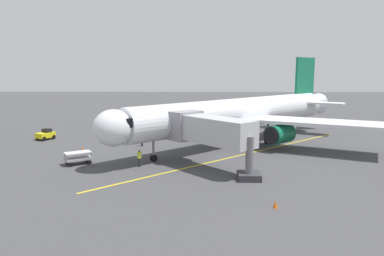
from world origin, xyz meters
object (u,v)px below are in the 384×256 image
at_px(tug_near_nose, 46,135).
at_px(baggage_cart_portside, 78,158).
at_px(safety_cone_nose_left, 83,149).
at_px(jet_bridge, 205,130).
at_px(baggage_cart_starboard_side, 199,118).
at_px(ground_crew_wing_walker, 142,139).
at_px(safety_cone_nose_right, 275,204).
at_px(ground_crew_marshaller, 139,158).
at_px(airplane, 240,114).

xyz_separation_m(tug_near_nose, baggage_cart_portside, (-8.96, 13.16, -0.05)).
height_order(tug_near_nose, safety_cone_nose_left, tug_near_nose).
xyz_separation_m(jet_bridge, tug_near_nose, (22.08, -13.98, -3.06)).
bearing_deg(baggage_cart_starboard_side, safety_cone_nose_left, 60.92).
bearing_deg(baggage_cart_portside, ground_crew_wing_walker, -119.72).
distance_m(ground_crew_wing_walker, baggage_cart_starboard_side, 22.89).
bearing_deg(jet_bridge, tug_near_nose, -32.34).
bearing_deg(safety_cone_nose_right, baggage_cart_starboard_side, -82.47).
bearing_deg(baggage_cart_portside, ground_crew_marshaller, 172.82).
relative_size(ground_crew_wing_walker, safety_cone_nose_left, 3.11).
bearing_deg(ground_crew_marshaller, baggage_cart_portside, -7.18).
distance_m(jet_bridge, ground_crew_wing_walker, 13.00).
distance_m(ground_crew_wing_walker, tug_near_nose, 14.72).
relative_size(jet_bridge, tug_near_nose, 3.54).
relative_size(ground_crew_marshaller, safety_cone_nose_right, 3.11).
relative_size(airplane, safety_cone_nose_left, 60.66).
xyz_separation_m(baggage_cart_starboard_side, safety_cone_nose_left, (13.81, 24.83, -0.38)).
relative_size(tug_near_nose, safety_cone_nose_right, 4.98).
height_order(airplane, ground_crew_marshaller, airplane).
relative_size(ground_crew_wing_walker, baggage_cart_portside, 0.58).
height_order(jet_bridge, safety_cone_nose_right, jet_bridge).
bearing_deg(tug_near_nose, safety_cone_nose_right, 137.30).
bearing_deg(jet_bridge, safety_cone_nose_right, 113.96).
xyz_separation_m(ground_crew_marshaller, ground_crew_wing_walker, (1.32, -9.90, 0.00)).
distance_m(baggage_cart_portside, safety_cone_nose_right, 21.40).
bearing_deg(ground_crew_marshaller, ground_crew_wing_walker, -82.42).
distance_m(ground_crew_marshaller, tug_near_nose, 20.85).
bearing_deg(ground_crew_marshaller, airplane, -133.94).
bearing_deg(safety_cone_nose_left, baggage_cart_portside, 103.93).
distance_m(ground_crew_marshaller, baggage_cart_starboard_side, 32.18).
bearing_deg(safety_cone_nose_right, ground_crew_wing_walker, -58.42).
bearing_deg(airplane, ground_crew_wing_walker, 7.85).
bearing_deg(baggage_cart_starboard_side, safety_cone_nose_right, 97.53).
bearing_deg(airplane, ground_crew_marshaller, 46.06).
height_order(ground_crew_marshaller, tug_near_nose, ground_crew_marshaller).
distance_m(tug_near_nose, safety_cone_nose_right, 36.60).
distance_m(airplane, ground_crew_wing_walker, 13.02).
xyz_separation_m(airplane, baggage_cart_starboard_side, (5.38, -20.02, -3.35)).
distance_m(safety_cone_nose_left, safety_cone_nose_right, 26.25).
relative_size(baggage_cart_starboard_side, safety_cone_nose_right, 5.34).
relative_size(airplane, jet_bridge, 3.44).
bearing_deg(safety_cone_nose_left, baggage_cart_starboard_side, -119.08).
distance_m(ground_crew_marshaller, ground_crew_wing_walker, 9.99).
bearing_deg(airplane, jet_bridge, 68.45).
bearing_deg(safety_cone_nose_right, ground_crew_marshaller, -43.48).
xyz_separation_m(baggage_cart_starboard_side, safety_cone_nose_right, (-5.61, 42.49, -0.38)).
xyz_separation_m(safety_cone_nose_left, safety_cone_nose_right, (-19.42, 17.66, 0.00)).
bearing_deg(airplane, safety_cone_nose_right, 90.59).
bearing_deg(ground_crew_marshaller, tug_near_nose, -42.12).
distance_m(ground_crew_marshaller, safety_cone_nose_right, 15.77).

